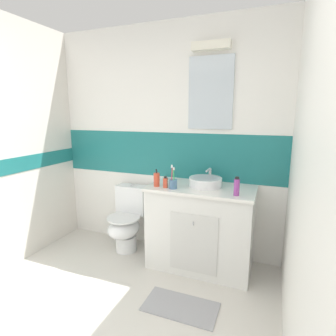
% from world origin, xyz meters
% --- Properties ---
extents(ground_plane, '(3.20, 3.48, 0.04)m').
position_xyz_m(ground_plane, '(0.00, 1.20, -0.02)').
color(ground_plane, beige).
extents(wall_back_tiled, '(3.20, 0.20, 2.50)m').
position_xyz_m(wall_back_tiled, '(0.01, 2.45, 1.26)').
color(wall_back_tiled, white).
rests_on(wall_back_tiled, ground_plane).
extents(wall_right_plain, '(0.10, 3.48, 2.50)m').
position_xyz_m(wall_right_plain, '(1.35, 1.20, 1.25)').
color(wall_right_plain, white).
rests_on(wall_right_plain, ground_plane).
extents(vanity_cabinet, '(1.03, 0.57, 0.85)m').
position_xyz_m(vanity_cabinet, '(0.51, 2.13, 0.43)').
color(vanity_cabinet, silver).
rests_on(vanity_cabinet, ground_plane).
extents(sink_basin, '(0.32, 0.37, 0.16)m').
position_xyz_m(sink_basin, '(0.54, 2.15, 0.90)').
color(sink_basin, white).
rests_on(sink_basin, vanity_cabinet).
extents(toilet, '(0.37, 0.50, 0.75)m').
position_xyz_m(toilet, '(-0.37, 2.15, 0.35)').
color(toilet, white).
rests_on(toilet, ground_plane).
extents(toothbrush_cup, '(0.08, 0.08, 0.23)m').
position_xyz_m(toothbrush_cup, '(0.27, 1.96, 0.90)').
color(toothbrush_cup, '#4C7299').
rests_on(toothbrush_cup, vanity_cabinet).
extents(soap_dispenser, '(0.06, 0.06, 0.17)m').
position_xyz_m(soap_dispenser, '(0.09, 1.97, 0.92)').
color(soap_dispenser, '#D84C33').
rests_on(soap_dispenser, vanity_cabinet).
extents(deodorant_spray_can, '(0.05, 0.05, 0.17)m').
position_xyz_m(deodorant_spray_can, '(0.86, 1.95, 0.93)').
color(deodorant_spray_can, '#993F99').
rests_on(deodorant_spray_can, vanity_cabinet).
extents(perfume_flask_small, '(0.04, 0.03, 0.12)m').
position_xyz_m(perfume_flask_small, '(0.19, 1.95, 0.90)').
color(perfume_flask_small, '#D84C33').
rests_on(perfume_flask_small, vanity_cabinet).
extents(bath_mat, '(0.60, 0.32, 0.01)m').
position_xyz_m(bath_mat, '(0.53, 1.45, 0.01)').
color(bath_mat, '#99999E').
rests_on(bath_mat, ground_plane).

